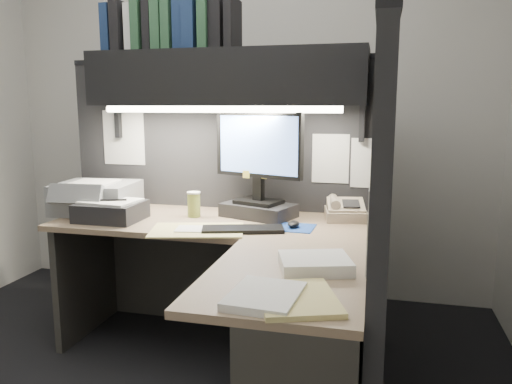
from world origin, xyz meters
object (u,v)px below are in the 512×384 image
monitor (259,176)px  notebook_stack (111,211)px  overhead_shelf (226,78)px  keyboard (243,229)px  desk (243,318)px  printer (97,197)px  coffee_cup (194,205)px  telephone (346,211)px

monitor → notebook_stack: size_ratio=1.76×
overhead_shelf → keyboard: overhead_shelf is taller
desk → notebook_stack: notebook_stack is taller
desk → printer: size_ratio=3.90×
overhead_shelf → keyboard: bearing=-62.3°
keyboard → coffee_cup: 0.44m
keyboard → telephone: 0.62m
desk → overhead_shelf: bearing=111.8°
monitor → telephone: 0.52m
keyboard → coffee_cup: bearing=128.3°
overhead_shelf → notebook_stack: 0.97m
overhead_shelf → coffee_cup: bearing=-140.1°
overhead_shelf → monitor: (0.20, -0.05, -0.54)m
telephone → printer: (-1.43, -0.16, 0.04)m
telephone → coffee_cup: size_ratio=1.72×
telephone → notebook_stack: bearing=-174.8°
telephone → notebook_stack: notebook_stack is taller
coffee_cup → printer: (-0.60, -0.02, 0.02)m
overhead_shelf → printer: bearing=-168.9°
overhead_shelf → telephone: 0.99m
monitor → keyboard: size_ratio=1.44×
monitor → telephone: monitor is taller
monitor → telephone: bearing=26.5°
overhead_shelf → printer: (-0.75, -0.15, -0.68)m
desk → telephone: telephone is taller
monitor → notebook_stack: (-0.76, -0.27, -0.18)m
telephone → printer: 1.44m
desk → overhead_shelf: size_ratio=1.10×
telephone → notebook_stack: 1.29m
overhead_shelf → coffee_cup: (-0.16, -0.13, -0.70)m
notebook_stack → monitor: bearing=19.4°
keyboard → coffee_cup: size_ratio=3.05×
desk → coffee_cup: coffee_cup is taller
overhead_shelf → telephone: overhead_shelf is taller
keyboard → printer: printer is taller
notebook_stack → keyboard: bearing=-4.6°
monitor → printer: bearing=-155.0°
monitor → printer: 0.97m
overhead_shelf → coffee_cup: 0.73m
overhead_shelf → keyboard: size_ratio=3.82×
notebook_stack → desk: bearing=-26.6°
keyboard → telephone: telephone is taller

